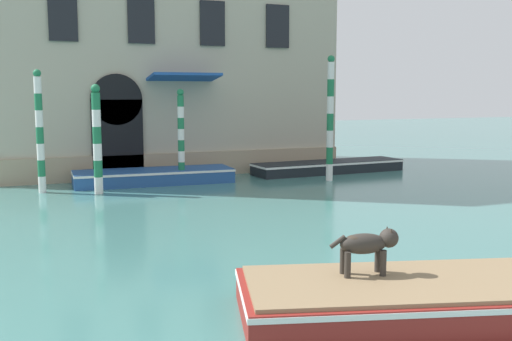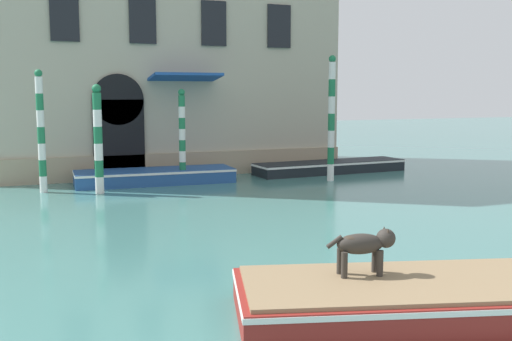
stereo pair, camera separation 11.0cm
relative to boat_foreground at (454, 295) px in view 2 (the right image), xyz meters
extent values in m
cube|color=tan|center=(0.02, 15.84, 0.19)|extent=(13.94, 0.16, 0.94)
cube|color=black|center=(-2.37, 15.83, 1.23)|extent=(1.90, 0.14, 3.03)
cylinder|color=black|center=(-2.37, 15.83, 2.74)|extent=(1.90, 0.14, 1.90)
cube|color=black|center=(-4.16, 15.85, 5.67)|extent=(1.01, 0.10, 1.72)
cube|color=black|center=(-1.37, 15.85, 5.67)|extent=(1.01, 0.10, 1.72)
cube|color=black|center=(1.41, 15.85, 5.67)|extent=(1.01, 0.10, 1.72)
cube|color=black|center=(4.20, 15.85, 5.67)|extent=(1.01, 0.10, 1.72)
cube|color=#1E4C99|center=(0.06, 15.19, 3.58)|extent=(2.61, 1.40, 0.29)
cube|color=maroon|center=(0.00, 0.00, -0.05)|extent=(6.82, 3.88, 0.48)
cube|color=white|center=(0.00, 0.00, 0.13)|extent=(6.85, 3.92, 0.08)
cube|color=#8C7251|center=(0.00, 0.00, 0.22)|extent=(6.58, 3.66, 0.06)
cylinder|color=#332D28|center=(-0.91, 0.74, 0.45)|extent=(0.10, 0.10, 0.40)
cylinder|color=#332D28|center=(-0.96, 0.53, 0.45)|extent=(0.10, 0.10, 0.40)
cylinder|color=#332D28|center=(-1.46, 0.87, 0.45)|extent=(0.10, 0.10, 0.40)
cylinder|color=#332D28|center=(-1.50, 0.65, 0.45)|extent=(0.10, 0.10, 0.40)
ellipsoid|color=#332D28|center=(-1.21, 0.70, 0.73)|extent=(0.79, 0.47, 0.31)
ellipsoid|color=#382D23|center=(-1.32, 0.72, 0.82)|extent=(0.36, 0.28, 0.11)
sphere|color=#332D28|center=(-0.81, 0.61, 0.81)|extent=(0.29, 0.29, 0.29)
cone|color=#382D23|center=(-0.79, 0.69, 0.92)|extent=(0.09, 0.09, 0.12)
cone|color=#382D23|center=(-0.83, 0.53, 0.92)|extent=(0.09, 0.09, 0.12)
cylinder|color=#332D28|center=(-1.60, 0.79, 0.78)|extent=(0.27, 0.12, 0.21)
cube|color=#234C8C|center=(-1.33, 14.48, -0.03)|extent=(5.74, 1.92, 0.51)
cube|color=white|center=(-1.33, 14.48, 0.17)|extent=(5.77, 1.95, 0.08)
cube|color=#8C7251|center=(-1.33, 14.48, -0.06)|extent=(3.17, 1.39, 0.46)
cube|color=black|center=(6.02, 14.68, -0.05)|extent=(6.55, 1.85, 0.47)
cube|color=white|center=(6.02, 14.68, 0.12)|extent=(6.59, 1.88, 0.08)
cube|color=#B2B7BC|center=(6.02, 14.68, -0.07)|extent=(3.62, 1.31, 0.42)
cylinder|color=white|center=(-5.19, 13.89, -0.01)|extent=(0.24, 0.24, 0.54)
cylinder|color=#1E7247|center=(-5.19, 13.89, 0.53)|extent=(0.24, 0.24, 0.54)
cylinder|color=white|center=(-5.19, 13.89, 1.07)|extent=(0.24, 0.24, 0.54)
cylinder|color=#1E7247|center=(-5.19, 13.89, 1.61)|extent=(0.24, 0.24, 0.54)
cylinder|color=white|center=(-5.19, 13.89, 2.16)|extent=(0.24, 0.24, 0.54)
cylinder|color=#1E7247|center=(-5.19, 13.89, 2.70)|extent=(0.24, 0.24, 0.54)
cylinder|color=white|center=(-5.19, 13.89, 3.24)|extent=(0.24, 0.24, 0.54)
sphere|color=#1E7247|center=(-5.19, 13.89, 3.62)|extent=(0.25, 0.25, 0.25)
cylinder|color=white|center=(-0.42, 13.99, -0.09)|extent=(0.23, 0.23, 0.40)
cylinder|color=#1E7247|center=(-0.42, 13.99, 0.31)|extent=(0.23, 0.23, 0.40)
cylinder|color=white|center=(-0.42, 13.99, 0.71)|extent=(0.23, 0.23, 0.40)
cylinder|color=#1E7247|center=(-0.42, 13.99, 1.11)|extent=(0.23, 0.23, 0.40)
cylinder|color=white|center=(-0.42, 13.99, 1.51)|extent=(0.23, 0.23, 0.40)
cylinder|color=#1E7247|center=(-0.42, 13.99, 1.91)|extent=(0.23, 0.23, 0.40)
cylinder|color=white|center=(-0.42, 13.99, 2.30)|extent=(0.23, 0.23, 0.40)
cylinder|color=#1E7247|center=(-0.42, 13.99, 2.70)|extent=(0.23, 0.23, 0.40)
sphere|color=#1E7247|center=(-0.42, 13.99, 3.01)|extent=(0.24, 0.24, 0.24)
cylinder|color=white|center=(-3.49, 13.00, -0.01)|extent=(0.28, 0.28, 0.55)
cylinder|color=#1E7247|center=(-3.49, 13.00, 0.54)|extent=(0.28, 0.28, 0.55)
cylinder|color=white|center=(-3.49, 13.00, 1.08)|extent=(0.28, 0.28, 0.55)
cylinder|color=#1E7247|center=(-3.49, 13.00, 1.63)|extent=(0.28, 0.28, 0.55)
cylinder|color=white|center=(-3.49, 13.00, 2.18)|extent=(0.28, 0.28, 0.55)
cylinder|color=#1E7247|center=(-3.49, 13.00, 2.73)|extent=(0.28, 0.28, 0.55)
sphere|color=#1E7247|center=(-3.49, 13.00, 3.13)|extent=(0.29, 0.29, 0.29)
cylinder|color=white|center=(4.92, 12.67, 0.03)|extent=(0.25, 0.25, 0.63)
cylinder|color=#1E7247|center=(4.92, 12.67, 0.66)|extent=(0.25, 0.25, 0.63)
cylinder|color=white|center=(4.92, 12.67, 1.28)|extent=(0.25, 0.25, 0.63)
cylinder|color=#1E7247|center=(4.92, 12.67, 1.91)|extent=(0.25, 0.25, 0.63)
cylinder|color=white|center=(4.92, 12.67, 2.54)|extent=(0.25, 0.25, 0.63)
cylinder|color=#1E7247|center=(4.92, 12.67, 3.17)|extent=(0.25, 0.25, 0.63)
cylinder|color=white|center=(4.92, 12.67, 3.80)|extent=(0.25, 0.25, 0.63)
sphere|color=#1E7247|center=(4.92, 12.67, 4.22)|extent=(0.26, 0.26, 0.26)
camera|label=1|loc=(-6.07, -6.86, 3.01)|focal=42.00mm
camera|label=2|loc=(-5.96, -6.90, 3.01)|focal=42.00mm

